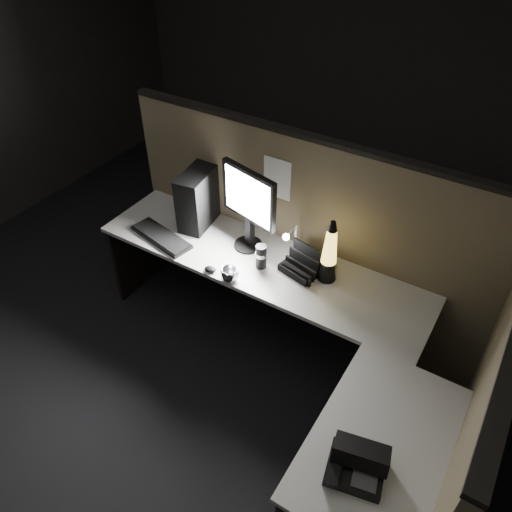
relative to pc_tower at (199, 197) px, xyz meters
The scene contains 17 objects.
floor 1.41m from the pc_tower, 45.51° to the right, with size 6.00×6.00×0.00m, color black.
room_shell 1.26m from the pc_tower, 45.51° to the right, with size 6.00×6.00×6.00m.
partition_back 0.78m from the pc_tower, 13.43° to the left, with size 2.66×0.06×1.50m, color brown.
partition_right 2.18m from the pc_tower, 17.52° to the right, with size 0.06×1.66×1.50m, color brown.
desk 1.11m from the pc_tower, 28.56° to the right, with size 2.60×1.60×0.73m.
pc_tower is the anchor object (origin of this frame).
monitor 0.47m from the pc_tower, ahead, with size 0.45×0.19×0.58m.
keyboard 0.39m from the pc_tower, 109.55° to the right, with size 0.49×0.16×0.02m, color black.
mouse 0.59m from the pc_tower, 47.60° to the right, with size 0.08×0.06×0.03m, color black.
clip_lamp 0.75m from the pc_tower, ahead, with size 0.05×0.18×0.24m.
organizer 0.90m from the pc_tower, ahead, with size 0.27×0.25×0.18m.
lava_lamp 1.04m from the pc_tower, ahead, with size 0.12×0.12×0.44m.
travel_mug 0.67m from the pc_tower, 17.69° to the right, with size 0.07×0.07×0.17m, color black.
steel_mug 0.69m from the pc_tower, 37.91° to the right, with size 0.11×0.11×0.09m, color silver.
figurine 1.05m from the pc_tower, ahead, with size 0.05×0.05×0.05m, color orange.
pinned_paper 0.61m from the pc_tower, 14.71° to the left, with size 0.20×0.00×0.28m, color white.
desk_phone 2.05m from the pc_tower, 34.03° to the right, with size 0.28×0.29×0.15m.
Camera 1 is at (1.15, -1.54, 2.87)m, focal length 35.00 mm.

